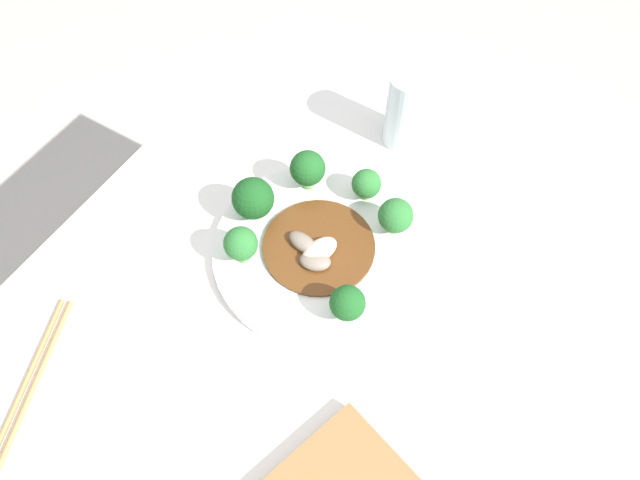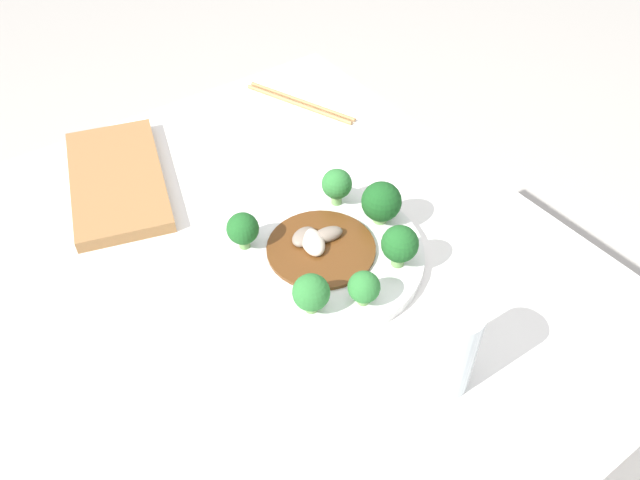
{
  "view_description": "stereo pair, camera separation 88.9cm",
  "coord_description": "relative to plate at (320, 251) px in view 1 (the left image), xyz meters",
  "views": [
    {
      "loc": [
        0.36,
        0.24,
        1.5
      ],
      "look_at": [
        -0.03,
        0.0,
        0.81
      ],
      "focal_mm": 35.0,
      "sensor_mm": 36.0,
      "label": 1
    },
    {
      "loc": [
        -0.52,
        0.36,
        1.41
      ],
      "look_at": [
        -0.03,
        0.0,
        0.81
      ],
      "focal_mm": 35.0,
      "sensor_mm": 36.0,
      "label": 2
    }
  ],
  "objects": [
    {
      "name": "broccoli_northeast",
      "position": [
        0.07,
        0.08,
        0.04
      ],
      "size": [
        0.05,
        0.05,
        0.06
      ],
      "color": "#70A356",
      "rests_on": "plate"
    },
    {
      "name": "ground_plane",
      "position": [
        0.03,
        -0.0,
        -0.79
      ],
      "size": [
        8.0,
        8.0,
        0.0
      ],
      "primitive_type": "plane",
      "color": "#B7B2A8"
    },
    {
      "name": "plate",
      "position": [
        0.0,
        0.0,
        0.0
      ],
      "size": [
        0.29,
        0.29,
        0.02
      ],
      "color": "white",
      "rests_on": "table"
    },
    {
      "name": "broccoli_south",
      "position": [
        -0.0,
        -0.11,
        0.04
      ],
      "size": [
        0.06,
        0.06,
        0.07
      ],
      "color": "#7AAD5B",
      "rests_on": "plate"
    },
    {
      "name": "broccoli_southwest",
      "position": [
        -0.08,
        -0.07,
        0.04
      ],
      "size": [
        0.05,
        0.05,
        0.06
      ],
      "color": "#70A356",
      "rests_on": "plate"
    },
    {
      "name": "broccoli_west",
      "position": [
        -0.11,
        0.01,
        0.04
      ],
      "size": [
        0.04,
        0.04,
        0.05
      ],
      "color": "#7AAD5B",
      "rests_on": "plate"
    },
    {
      "name": "broccoli_southeast",
      "position": [
        0.07,
        -0.08,
        0.04
      ],
      "size": [
        0.05,
        0.05,
        0.06
      ],
      "color": "#70A356",
      "rests_on": "plate"
    },
    {
      "name": "chopsticks",
      "position": [
        0.34,
        -0.2,
        -0.0
      ],
      "size": [
        0.22,
        0.1,
        0.01
      ],
      "color": "#AD7F4C",
      "rests_on": "table"
    },
    {
      "name": "stirfry_center",
      "position": [
        0.01,
        -0.0,
        0.01
      ],
      "size": [
        0.15,
        0.15,
        0.02
      ],
      "color": "#5B3314",
      "rests_on": "plate"
    },
    {
      "name": "drinking_glass",
      "position": [
        -0.25,
        -0.0,
        0.06
      ],
      "size": [
        0.06,
        0.06,
        0.13
      ],
      "color": "silver",
      "rests_on": "table"
    },
    {
      "name": "broccoli_northwest",
      "position": [
        -0.08,
        0.07,
        0.04
      ],
      "size": [
        0.05,
        0.05,
        0.06
      ],
      "color": "#7AAD5B",
      "rests_on": "plate"
    },
    {
      "name": "table",
      "position": [
        0.03,
        -0.0,
        -0.4
      ],
      "size": [
        0.92,
        0.67,
        0.78
      ],
      "color": "silver",
      "rests_on": "ground_plane"
    }
  ]
}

